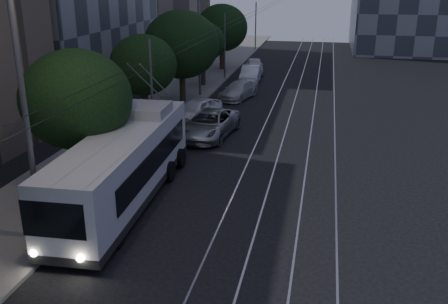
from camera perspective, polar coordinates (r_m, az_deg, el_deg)
ground at (r=18.28m, az=-2.40°, el=-10.49°), size 120.00×120.00×0.00m
sidewalk at (r=38.23m, az=-6.18°, el=5.68°), size 5.00×90.00×0.15m
tram_rails at (r=36.53m, az=9.01°, el=4.79°), size 4.52×90.00×0.02m
overhead_wires at (r=36.88m, az=-2.56°, el=10.65°), size 2.23×90.00×6.00m
trolleybus at (r=21.45m, az=-11.17°, el=-1.37°), size 2.86×11.89×5.63m
pickup_silver at (r=29.83m, az=-1.71°, el=3.21°), size 3.21×5.81×1.54m
car_white_a at (r=33.24m, az=-3.13°, el=4.85°), size 3.12×4.69×1.48m
car_white_b at (r=39.33m, az=1.63°, el=7.04°), size 2.93×4.83×1.31m
car_white_c at (r=45.48m, az=3.04°, el=8.85°), size 1.77×4.59×1.49m
car_white_d at (r=50.04m, az=3.49°, el=9.80°), size 2.35×4.51×1.46m
tree_1 at (r=22.43m, az=-16.51°, el=5.77°), size 4.79×4.79×6.28m
tree_2 at (r=31.19m, az=-9.22°, el=9.76°), size 4.10×4.10×5.86m
tree_3 at (r=37.21m, az=-4.89°, el=12.12°), size 5.49×5.49×6.88m
tree_4 at (r=43.37m, az=-2.47°, el=12.45°), size 3.83×3.83×5.57m
tree_5 at (r=51.06m, az=-0.26°, el=14.00°), size 5.16×5.16×6.57m
streetlamp_near at (r=17.31m, az=-21.34°, el=10.13°), size 2.68×0.44×11.25m
streetlamp_far at (r=39.18m, az=-2.29°, el=14.63°), size 2.34×0.44×9.62m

